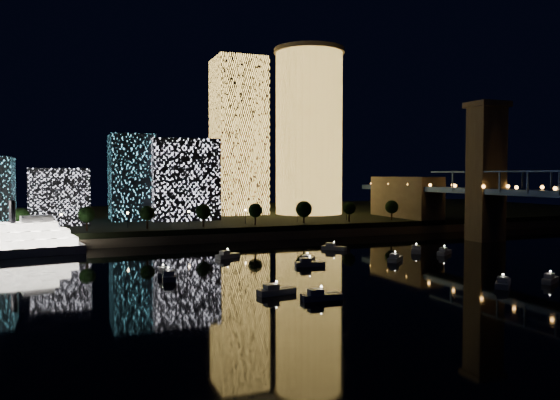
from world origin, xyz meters
The scene contains 9 objects.
ground centered at (0.00, 0.00, 0.00)m, with size 520.00×520.00×0.00m, color black.
far_bank centered at (0.00, 160.00, 2.50)m, with size 420.00×160.00×5.00m, color black.
seawall centered at (0.00, 82.00, 1.50)m, with size 420.00×6.00×3.00m, color #6B5E4C.
tower_cylindrical centered at (33.27, 134.71, 44.66)m, with size 34.00×34.00×79.06m.
tower_rectangular centered at (1.35, 146.25, 42.20)m, with size 23.38×23.38×74.39m, color #FBBF50.
midrise_blocks centered at (-55.83, 123.29, 20.43)m, with size 95.64×39.82×35.63m.
motorboats centered at (-6.05, 15.85, 0.81)m, with size 113.21×71.43×2.78m.
esplanade_trees centered at (-28.19, 88.00, 10.46)m, with size 165.54×6.45×8.73m.
street_lamps centered at (-34.00, 94.00, 9.02)m, with size 132.70×0.70×5.65m.
Camera 1 is at (-75.86, -106.26, 23.83)m, focal length 35.00 mm.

